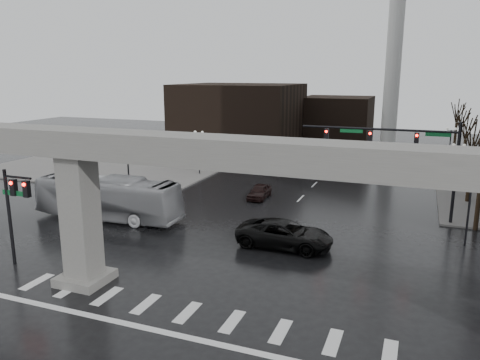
{
  "coord_description": "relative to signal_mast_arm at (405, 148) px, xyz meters",
  "views": [
    {
      "loc": [
        10.05,
        -19.71,
        11.62
      ],
      "look_at": [
        -1.09,
        8.99,
        4.5
      ],
      "focal_mm": 35.0,
      "sensor_mm": 36.0,
      "label": 1
    }
  ],
  "objects": [
    {
      "name": "building_far_left",
      "position": [
        -22.99,
        23.2,
        -0.83
      ],
      "size": [
        16.0,
        14.0,
        10.0
      ],
      "primitive_type": "cube",
      "color": "black",
      "rests_on": "ground"
    },
    {
      "name": "lamp_left_1",
      "position": [
        -22.49,
        9.2,
        -2.36
      ],
      "size": [
        1.22,
        0.32,
        5.11
      ],
      "color": "black",
      "rests_on": "ground"
    },
    {
      "name": "smokestack",
      "position": [
        -2.99,
        27.2,
        7.52
      ],
      "size": [
        3.6,
        3.6,
        30.0
      ],
      "color": "silver",
      "rests_on": "ground"
    },
    {
      "name": "building_far_mid",
      "position": [
        -10.99,
        33.2,
        -1.83
      ],
      "size": [
        10.0,
        10.0,
        8.0
      ],
      "primitive_type": "cube",
      "color": "black",
      "rests_on": "ground"
    },
    {
      "name": "lamp_right_2",
      "position": [
        4.51,
        23.2,
        -2.36
      ],
      "size": [
        1.22,
        0.32,
        5.11
      ],
      "color": "black",
      "rests_on": "ground"
    },
    {
      "name": "lamp_left_2",
      "position": [
        -22.49,
        23.2,
        -2.36
      ],
      "size": [
        1.22,
        0.32,
        5.11
      ],
      "color": "black",
      "rests_on": "ground"
    },
    {
      "name": "tree_right_1",
      "position": [
        5.54,
        7.22,
        -2.98
      ],
      "size": [
        1.09,
        1.61,
        7.67
      ],
      "color": "black",
      "rests_on": "ground"
    },
    {
      "name": "lamp_right_0",
      "position": [
        4.51,
        -4.8,
        -2.36
      ],
      "size": [
        1.22,
        0.32,
        5.11
      ],
      "color": "black",
      "rests_on": "ground"
    },
    {
      "name": "sidewalk_nw",
      "position": [
        -34.99,
        17.2,
        -5.75
      ],
      "size": [
        28.0,
        36.0,
        0.15
      ],
      "primitive_type": "cube",
      "color": "slate",
      "rests_on": "ground"
    },
    {
      "name": "signal_left_pole",
      "position": [
        -21.24,
        -18.3,
        -1.76
      ],
      "size": [
        2.3,
        0.3,
        6.0
      ],
      "color": "black",
      "rests_on": "ground"
    },
    {
      "name": "tree_right_3",
      "position": [
        5.54,
        23.22,
        -2.85
      ],
      "size": [
        1.11,
        1.66,
        8.02
      ],
      "color": "black",
      "rests_on": "ground"
    },
    {
      "name": "pickup_truck",
      "position": [
        -6.97,
        -9.43,
        -4.92
      ],
      "size": [
        6.55,
        3.09,
        1.81
      ],
      "primitive_type": "imported",
      "rotation": [
        0.0,
        0.0,
        1.56
      ],
      "color": "black",
      "rests_on": "ground"
    },
    {
      "name": "signal_mast_arm",
      "position": [
        0.0,
        0.0,
        0.0
      ],
      "size": [
        12.12,
        0.43,
        8.0
      ],
      "color": "black",
      "rests_on": "ground"
    },
    {
      "name": "tree_right_0",
      "position": [
        5.54,
        -0.78,
        -3.04
      ],
      "size": [
        1.09,
        1.58,
        7.5
      ],
      "color": "black",
      "rests_on": "ground"
    },
    {
      "name": "lamp_right_1",
      "position": [
        4.51,
        9.2,
        -2.36
      ],
      "size": [
        1.22,
        0.32,
        5.11
      ],
      "color": "black",
      "rests_on": "ground"
    },
    {
      "name": "far_car",
      "position": [
        -12.64,
        1.84,
        -5.16
      ],
      "size": [
        1.68,
        3.96,
        1.33
      ],
      "primitive_type": "imported",
      "rotation": [
        0.0,
        0.0,
        0.03
      ],
      "color": "black",
      "rests_on": "ground"
    },
    {
      "name": "lamp_left_0",
      "position": [
        -22.49,
        -4.8,
        -2.36
      ],
      "size": [
        1.22,
        0.32,
        5.11
      ],
      "color": "black",
      "rests_on": "ground"
    },
    {
      "name": "city_bus",
      "position": [
        -22.03,
        -8.45,
        -4.1
      ],
      "size": [
        12.47,
        3.04,
        3.47
      ],
      "primitive_type": "imported",
      "rotation": [
        0.0,
        0.0,
        1.58
      ],
      "color": "#A1A1A5",
      "rests_on": "ground"
    },
    {
      "name": "ground",
      "position": [
        -8.99,
        -18.8,
        -5.83
      ],
      "size": [
        160.0,
        160.0,
        0.0
      ],
      "primitive_type": "plane",
      "color": "black",
      "rests_on": "ground"
    },
    {
      "name": "tree_right_4",
      "position": [
        5.54,
        31.22,
        -2.79
      ],
      "size": [
        1.12,
        1.69,
        8.19
      ],
      "color": "black",
      "rests_on": "ground"
    },
    {
      "name": "tree_right_2",
      "position": [
        5.54,
        15.22,
        -2.91
      ],
      "size": [
        1.1,
        1.63,
        7.85
      ],
      "color": "black",
      "rests_on": "ground"
    },
    {
      "name": "elevated_guideway",
      "position": [
        -7.73,
        -18.8,
        1.05
      ],
      "size": [
        48.0,
        2.6,
        8.7
      ],
      "color": "gray",
      "rests_on": "ground"
    }
  ]
}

